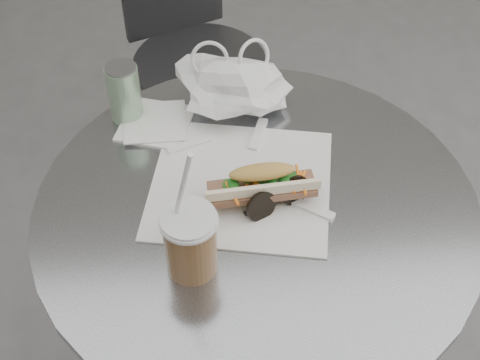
{
  "coord_description": "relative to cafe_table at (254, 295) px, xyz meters",
  "views": [
    {
      "loc": [
        -0.09,
        -0.54,
        1.6
      ],
      "look_at": [
        -0.03,
        0.21,
        0.79
      ],
      "focal_mm": 50.0,
      "sensor_mm": 36.0,
      "label": 1
    }
  ],
  "objects": [
    {
      "name": "drink_can",
      "position": [
        -0.22,
        0.25,
        0.33
      ],
      "size": [
        0.06,
        0.06,
        0.12
      ],
      "color": "#5DA05F",
      "rests_on": "cafe_table"
    },
    {
      "name": "sunglasses",
      "position": [
        0.03,
        -0.01,
        0.3
      ],
      "size": [
        0.12,
        0.08,
        0.06
      ],
      "rotation": [
        0.0,
        0.0,
        0.46
      ],
      "color": "black",
      "rests_on": "cafe_table"
    },
    {
      "name": "cafe_table",
      "position": [
        0.0,
        0.0,
        0.0
      ],
      "size": [
        0.76,
        0.76,
        0.74
      ],
      "color": "slate",
      "rests_on": "ground"
    },
    {
      "name": "plastic_bag",
      "position": [
        -0.02,
        0.25,
        0.32
      ],
      "size": [
        0.23,
        0.2,
        0.1
      ],
      "primitive_type": null,
      "rotation": [
        0.0,
        0.0,
        0.24
      ],
      "color": "silver",
      "rests_on": "cafe_table"
    },
    {
      "name": "napkin_stack",
      "position": [
        -0.17,
        0.22,
        0.28
      ],
      "size": [
        0.16,
        0.16,
        0.01
      ],
      "color": "white",
      "rests_on": "cafe_table"
    },
    {
      "name": "banh_mi",
      "position": [
        0.01,
        0.01,
        0.31
      ],
      "size": [
        0.23,
        0.1,
        0.08
      ],
      "rotation": [
        0.0,
        0.0,
        0.07
      ],
      "color": "tan",
      "rests_on": "sandwich_paper"
    },
    {
      "name": "sandwich_paper",
      "position": [
        -0.02,
        0.05,
        0.28
      ],
      "size": [
        0.36,
        0.35,
        0.0
      ],
      "primitive_type": "cube",
      "rotation": [
        0.0,
        0.0,
        -0.2
      ],
      "color": "white",
      "rests_on": "cafe_table"
    },
    {
      "name": "chair_far",
      "position": [
        -0.09,
        0.83,
        -0.14
      ],
      "size": [
        0.4,
        0.42,
        0.71
      ],
      "rotation": [
        0.0,
        0.0,
        3.51
      ],
      "color": "#2D2D30",
      "rests_on": "ground"
    },
    {
      "name": "iced_coffee",
      "position": [
        -0.11,
        -0.12,
        0.34
      ],
      "size": [
        0.09,
        0.09,
        0.25
      ],
      "color": "brown",
      "rests_on": "cafe_table"
    }
  ]
}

